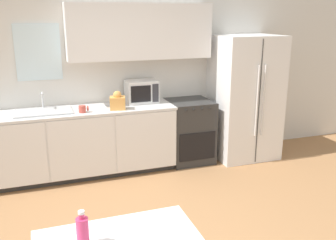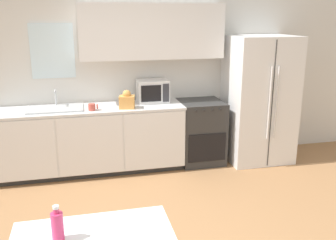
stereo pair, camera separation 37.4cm
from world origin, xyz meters
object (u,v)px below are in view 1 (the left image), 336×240
(drink_bottle, at_px, (83,231))
(oven_range, at_px, (189,131))
(refrigerator, at_px, (245,97))
(coffee_mug, at_px, (83,109))
(microwave, at_px, (142,91))

(drink_bottle, bearing_deg, oven_range, 56.53)
(refrigerator, height_order, drink_bottle, refrigerator)
(refrigerator, height_order, coffee_mug, refrigerator)
(refrigerator, xyz_separation_m, microwave, (-1.51, 0.19, 0.15))
(oven_range, relative_size, drink_bottle, 3.84)
(oven_range, xyz_separation_m, refrigerator, (0.85, -0.07, 0.45))
(drink_bottle, bearing_deg, microwave, 68.15)
(microwave, xyz_separation_m, coffee_mug, (-0.84, -0.29, -0.11))
(oven_range, relative_size, microwave, 2.10)
(refrigerator, bearing_deg, oven_range, 175.18)
(oven_range, relative_size, coffee_mug, 7.28)
(refrigerator, xyz_separation_m, drink_bottle, (-2.67, -2.68, -0.07))
(oven_range, xyz_separation_m, microwave, (-0.67, 0.12, 0.60))
(refrigerator, bearing_deg, microwave, 172.80)
(coffee_mug, relative_size, drink_bottle, 0.53)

